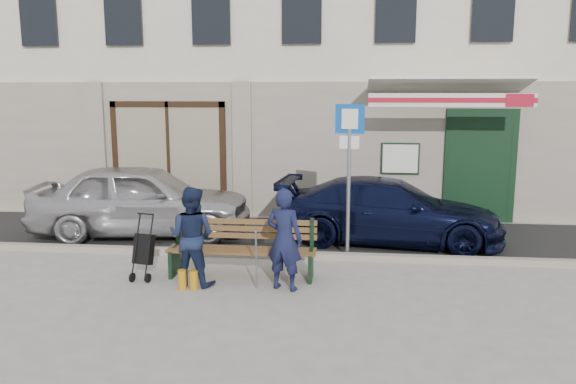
# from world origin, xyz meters

# --- Properties ---
(ground) EXTENTS (80.00, 80.00, 0.00)m
(ground) POSITION_xyz_m (0.00, 0.00, 0.00)
(ground) COLOR #9E9991
(ground) RESTS_ON ground
(asphalt_lane) EXTENTS (60.00, 3.20, 0.01)m
(asphalt_lane) POSITION_xyz_m (0.00, 3.10, 0.01)
(asphalt_lane) COLOR #282828
(asphalt_lane) RESTS_ON ground
(curb) EXTENTS (60.00, 0.18, 0.12)m
(curb) POSITION_xyz_m (0.00, 1.50, 0.06)
(curb) COLOR #9E9384
(curb) RESTS_ON ground
(building) EXTENTS (20.00, 8.27, 10.00)m
(building) POSITION_xyz_m (0.01, 8.45, 4.97)
(building) COLOR beige
(building) RESTS_ON ground
(car_silver) EXTENTS (4.67, 2.34, 1.53)m
(car_silver) POSITION_xyz_m (-3.14, 2.84, 0.76)
(car_silver) COLOR silver
(car_silver) RESTS_ON ground
(car_navy) EXTENTS (4.57, 2.25, 1.28)m
(car_navy) POSITION_xyz_m (1.93, 2.82, 0.64)
(car_navy) COLOR black
(car_navy) RESTS_ON ground
(parking_sign) EXTENTS (0.51, 0.12, 2.76)m
(parking_sign) POSITION_xyz_m (1.12, 1.67, 1.86)
(parking_sign) COLOR gray
(parking_sign) RESTS_ON ground
(bench) EXTENTS (2.40, 1.17, 0.98)m
(bench) POSITION_xyz_m (-0.63, 0.40, 0.46)
(bench) COLOR brown
(bench) RESTS_ON ground
(man) EXTENTS (0.66, 0.53, 1.56)m
(man) POSITION_xyz_m (0.17, -0.11, 0.78)
(man) COLOR #141839
(man) RESTS_ON ground
(woman) EXTENTS (0.85, 0.72, 1.54)m
(woman) POSITION_xyz_m (-1.28, -0.03, 0.77)
(woman) COLOR #161F3C
(woman) RESTS_ON ground
(stroller) EXTENTS (0.35, 0.46, 1.04)m
(stroller) POSITION_xyz_m (-2.13, 0.15, 0.46)
(stroller) COLOR black
(stroller) RESTS_ON ground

